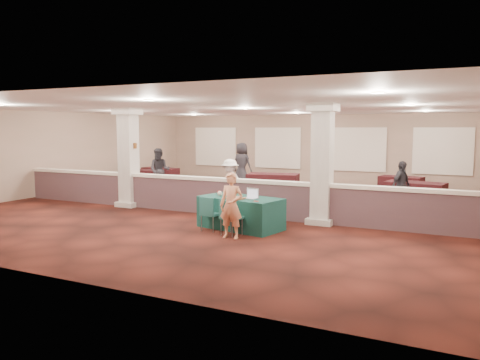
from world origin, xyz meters
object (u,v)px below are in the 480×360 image
at_px(far_table_front_right, 415,193).
at_px(far_table_back_right, 401,185).
at_px(conf_chair_side, 209,211).
at_px(attendee_d, 242,164).
at_px(near_table, 241,213).
at_px(conf_chair_main, 229,215).
at_px(attendee_c, 401,186).
at_px(far_table_front_center, 257,194).
at_px(far_table_back_left, 160,175).
at_px(far_table_front_left, 142,178).
at_px(woman, 231,206).
at_px(attendee_a, 160,170).
at_px(far_table_back_center, 273,184).
at_px(attendee_b, 230,183).

distance_m(far_table_front_right, far_table_back_right, 2.87).
bearing_deg(conf_chair_side, attendee_d, 116.49).
height_order(near_table, conf_chair_main, conf_chair_main).
distance_m(near_table, attendee_c, 5.62).
relative_size(conf_chair_side, far_table_front_right, 0.46).
distance_m(far_table_front_center, far_table_back_left, 7.94).
height_order(far_table_front_left, attendee_c, attendee_c).
bearing_deg(attendee_d, conf_chair_main, 122.89).
bearing_deg(woman, far_table_front_left, 134.87).
relative_size(far_table_front_left, attendee_a, 1.03).
relative_size(far_table_front_center, far_table_back_center, 0.99).
xyz_separation_m(attendee_c, attendee_d, (-7.35, 3.83, 0.18)).
height_order(near_table, far_table_back_center, near_table).
xyz_separation_m(near_table, far_table_front_center, (-1.01, 3.30, -0.01)).
bearing_deg(conf_chair_side, attendee_c, 58.17).
height_order(far_table_front_left, attendee_a, attendee_a).
distance_m(far_table_front_center, attendee_a, 5.24).
distance_m(conf_chair_side, far_table_back_left, 10.82).
bearing_deg(far_table_back_left, conf_chair_side, -47.89).
bearing_deg(near_table, conf_chair_main, -70.13).
height_order(near_table, attendee_b, attendee_b).
bearing_deg(near_table, woman, -63.60).
bearing_deg(far_table_front_left, far_table_front_right, 0.00).
distance_m(woman, far_table_back_center, 7.58).
height_order(far_table_front_right, far_table_back_center, far_table_back_center).
xyz_separation_m(conf_chair_side, attendee_a, (-5.43, 5.46, 0.37)).
bearing_deg(far_table_back_center, far_table_back_left, 169.63).
bearing_deg(far_table_back_right, far_table_front_center, -125.14).
xyz_separation_m(conf_chair_side, far_table_front_right, (4.19, 6.62, -0.13)).
xyz_separation_m(far_table_back_right, attendee_c, (0.52, -4.25, 0.45)).
distance_m(far_table_back_center, far_table_back_right, 5.12).
xyz_separation_m(far_table_back_left, attendee_a, (1.82, -2.57, 0.52)).
bearing_deg(near_table, attendee_d, 127.63).
height_order(near_table, conf_chair_side, conf_chair_side).
relative_size(attendee_a, attendee_d, 0.92).
bearing_deg(far_table_front_left, attendee_a, -32.74).
distance_m(conf_chair_main, conf_chair_side, 0.72).
height_order(near_table, far_table_front_right, near_table).
xyz_separation_m(far_table_back_left, attendee_d, (3.81, 0.93, 0.60)).
bearing_deg(far_table_back_right, attendee_a, -156.03).
relative_size(woman, far_table_back_center, 0.79).
height_order(woman, far_table_front_left, woman).
bearing_deg(attendee_b, far_table_back_left, 161.24).
bearing_deg(woman, attendee_c, 57.00).
height_order(near_table, far_table_back_right, near_table).
xyz_separation_m(conf_chair_side, attendee_d, (-3.44, 8.96, 0.45)).
height_order(near_table, far_table_front_center, near_table).
distance_m(far_table_back_right, attendee_c, 4.31).
bearing_deg(conf_chair_main, attendee_b, 131.35).
bearing_deg(attendee_d, far_table_back_right, -167.73).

